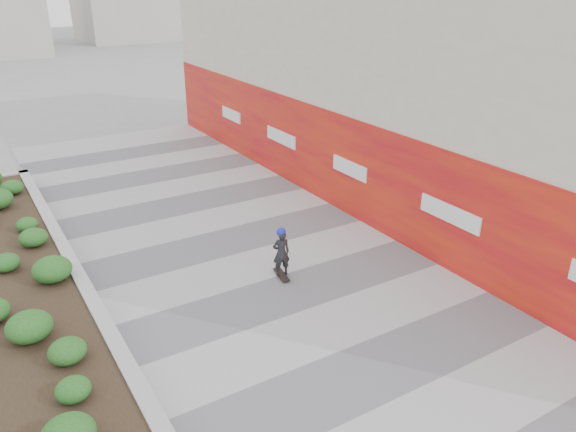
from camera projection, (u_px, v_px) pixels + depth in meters
name	position (u px, v px, depth m)	size (l,w,h in m)	color
ground	(449.00, 430.00, 9.17)	(160.00, 160.00, 0.00)	gray
walkway	(340.00, 336.00, 11.51)	(8.00, 36.00, 0.01)	#A8A8AD
building	(410.00, 71.00, 17.94)	(6.04, 24.08, 8.00)	beige
planter	(19.00, 304.00, 11.85)	(3.00, 18.00, 0.90)	#9E9EA0
manhole_cover	(360.00, 329.00, 11.75)	(0.44, 0.44, 0.01)	#595654
skateboarder	(281.00, 252.00, 13.50)	(0.48, 0.74, 1.33)	beige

